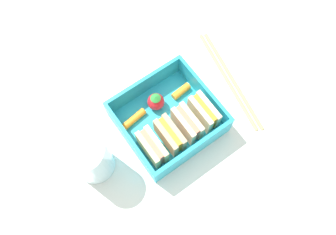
{
  "coord_description": "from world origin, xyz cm",
  "views": [
    {
      "loc": [
        11.54,
        16.1,
        54.68
      ],
      "look_at": [
        0.0,
        0.0,
        2.7
      ],
      "focal_mm": 35.0,
      "sensor_mm": 36.0,
      "label": 1
    }
  ],
  "objects_px": {
    "strawberry_far_left": "(156,102)",
    "carrot_stick_left": "(181,91)",
    "sandwich_left": "(204,112)",
    "sandwich_center_left": "(187,124)",
    "carrot_stick_far_left": "(133,120)",
    "chopstick_pair": "(229,78)",
    "sandwich_center_right": "(152,147)",
    "drinking_glass": "(90,158)",
    "sandwich_center": "(170,135)"
  },
  "relations": [
    {
      "from": "strawberry_far_left",
      "to": "carrot_stick_left",
      "type": "bearing_deg",
      "value": 173.01
    },
    {
      "from": "sandwich_left",
      "to": "strawberry_far_left",
      "type": "xyz_separation_m",
      "value": [
        0.05,
        -0.07,
        -0.01
      ]
    },
    {
      "from": "sandwich_center_left",
      "to": "strawberry_far_left",
      "type": "height_order",
      "value": "sandwich_center_left"
    },
    {
      "from": "sandwich_center_left",
      "to": "carrot_stick_left",
      "type": "relative_size",
      "value": 1.63
    },
    {
      "from": "sandwich_left",
      "to": "carrot_stick_far_left",
      "type": "relative_size",
      "value": 1.11
    },
    {
      "from": "carrot_stick_left",
      "to": "chopstick_pair",
      "type": "distance_m",
      "value": 0.1
    },
    {
      "from": "sandwich_center_right",
      "to": "chopstick_pair",
      "type": "height_order",
      "value": "sandwich_center_right"
    },
    {
      "from": "drinking_glass",
      "to": "sandwich_left",
      "type": "bearing_deg",
      "value": 168.95
    },
    {
      "from": "strawberry_far_left",
      "to": "sandwich_center",
      "type": "bearing_deg",
      "value": 75.58
    },
    {
      "from": "chopstick_pair",
      "to": "sandwich_center_right",
      "type": "bearing_deg",
      "value": 9.76
    },
    {
      "from": "sandwich_left",
      "to": "chopstick_pair",
      "type": "relative_size",
      "value": 0.27
    },
    {
      "from": "sandwich_center",
      "to": "carrot_stick_left",
      "type": "bearing_deg",
      "value": -138.62
    },
    {
      "from": "carrot_stick_left",
      "to": "carrot_stick_far_left",
      "type": "bearing_deg",
      "value": -2.66
    },
    {
      "from": "chopstick_pair",
      "to": "sandwich_center_left",
      "type": "bearing_deg",
      "value": 14.97
    },
    {
      "from": "sandwich_center",
      "to": "sandwich_center_right",
      "type": "distance_m",
      "value": 0.04
    },
    {
      "from": "carrot_stick_far_left",
      "to": "sandwich_center_left",
      "type": "bearing_deg",
      "value": 136.67
    },
    {
      "from": "sandwich_left",
      "to": "carrot_stick_left",
      "type": "bearing_deg",
      "value": -87.52
    },
    {
      "from": "sandwich_left",
      "to": "sandwich_center_right",
      "type": "relative_size",
      "value": 1.0
    },
    {
      "from": "carrot_stick_left",
      "to": "drinking_glass",
      "type": "xyz_separation_m",
      "value": [
        0.19,
        0.02,
        0.03
      ]
    },
    {
      "from": "sandwich_left",
      "to": "carrot_stick_far_left",
      "type": "xyz_separation_m",
      "value": [
        0.1,
        -0.06,
        -0.02
      ]
    },
    {
      "from": "sandwich_left",
      "to": "sandwich_center_right",
      "type": "bearing_deg",
      "value": 0.0
    },
    {
      "from": "sandwich_center",
      "to": "carrot_stick_far_left",
      "type": "distance_m",
      "value": 0.07
    },
    {
      "from": "sandwich_center_right",
      "to": "strawberry_far_left",
      "type": "height_order",
      "value": "sandwich_center_right"
    },
    {
      "from": "sandwich_center_left",
      "to": "sandwich_center",
      "type": "height_order",
      "value": "same"
    },
    {
      "from": "sandwich_center",
      "to": "chopstick_pair",
      "type": "height_order",
      "value": "sandwich_center"
    },
    {
      "from": "sandwich_center",
      "to": "carrot_stick_far_left",
      "type": "relative_size",
      "value": 1.11
    },
    {
      "from": "strawberry_far_left",
      "to": "chopstick_pair",
      "type": "distance_m",
      "value": 0.15
    },
    {
      "from": "strawberry_far_left",
      "to": "sandwich_center_right",
      "type": "bearing_deg",
      "value": 51.67
    },
    {
      "from": "sandwich_center_right",
      "to": "carrot_stick_far_left",
      "type": "height_order",
      "value": "sandwich_center_right"
    },
    {
      "from": "sandwich_center_left",
      "to": "sandwich_center_right",
      "type": "xyz_separation_m",
      "value": [
        0.07,
        0.0,
        0.0
      ]
    },
    {
      "from": "sandwich_center_left",
      "to": "strawberry_far_left",
      "type": "relative_size",
      "value": 1.65
    },
    {
      "from": "strawberry_far_left",
      "to": "sandwich_center_left",
      "type": "bearing_deg",
      "value": 105.45
    },
    {
      "from": "sandwich_center",
      "to": "carrot_stick_far_left",
      "type": "xyz_separation_m",
      "value": [
        0.03,
        -0.06,
        -0.02
      ]
    },
    {
      "from": "carrot_stick_left",
      "to": "chopstick_pair",
      "type": "xyz_separation_m",
      "value": [
        -0.09,
        0.03,
        -0.02
      ]
    },
    {
      "from": "carrot_stick_left",
      "to": "drinking_glass",
      "type": "distance_m",
      "value": 0.2
    },
    {
      "from": "sandwich_center_left",
      "to": "drinking_glass",
      "type": "xyz_separation_m",
      "value": [
        0.16,
        -0.04,
        0.01
      ]
    },
    {
      "from": "sandwich_center",
      "to": "strawberry_far_left",
      "type": "relative_size",
      "value": 1.65
    },
    {
      "from": "carrot_stick_left",
      "to": "drinking_glass",
      "type": "bearing_deg",
      "value": 6.25
    },
    {
      "from": "strawberry_far_left",
      "to": "carrot_stick_far_left",
      "type": "relative_size",
      "value": 0.67
    },
    {
      "from": "sandwich_left",
      "to": "sandwich_center",
      "type": "xyz_separation_m",
      "value": [
        0.07,
        0.0,
        0.0
      ]
    },
    {
      "from": "sandwich_left",
      "to": "sandwich_center_left",
      "type": "bearing_deg",
      "value": 0.0
    },
    {
      "from": "carrot_stick_far_left",
      "to": "drinking_glass",
      "type": "xyz_separation_m",
      "value": [
        0.09,
        0.03,
        0.03
      ]
    },
    {
      "from": "sandwich_center",
      "to": "carrot_stick_far_left",
      "type": "height_order",
      "value": "sandwich_center"
    },
    {
      "from": "drinking_glass",
      "to": "carrot_stick_left",
      "type": "bearing_deg",
      "value": -173.75
    },
    {
      "from": "chopstick_pair",
      "to": "drinking_glass",
      "type": "distance_m",
      "value": 0.29
    },
    {
      "from": "sandwich_left",
      "to": "sandwich_center_right",
      "type": "distance_m",
      "value": 0.11
    },
    {
      "from": "sandwich_center",
      "to": "drinking_glass",
      "type": "xyz_separation_m",
      "value": [
        0.13,
        -0.04,
        0.01
      ]
    },
    {
      "from": "sandwich_left",
      "to": "sandwich_center",
      "type": "height_order",
      "value": "same"
    },
    {
      "from": "sandwich_left",
      "to": "carrot_stick_far_left",
      "type": "bearing_deg",
      "value": -31.9
    },
    {
      "from": "carrot_stick_left",
      "to": "strawberry_far_left",
      "type": "xyz_separation_m",
      "value": [
        0.05,
        -0.01,
        0.01
      ]
    }
  ]
}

